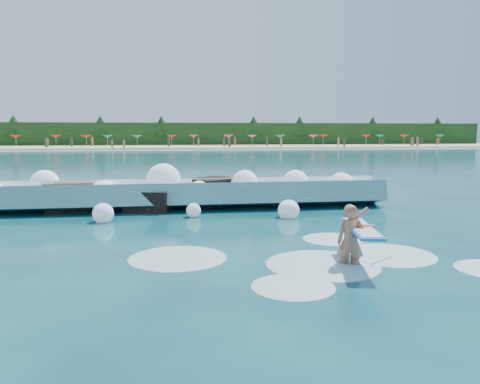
{
  "coord_description": "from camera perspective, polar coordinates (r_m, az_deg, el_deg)",
  "views": [
    {
      "loc": [
        -0.8,
        -12.64,
        3.11
      ],
      "look_at": [
        1.5,
        2.0,
        1.2
      ],
      "focal_mm": 35.0,
      "sensor_mm": 36.0,
      "label": 1
    }
  ],
  "objects": [
    {
      "name": "beachgoers",
      "position": [
        88.26,
        -17.78,
        5.7
      ],
      "size": [
        92.71,
        14.06,
        1.94
      ],
      "color": "#3F332D",
      "rests_on": "ground"
    },
    {
      "name": "wave_spray",
      "position": [
        19.35,
        -7.08,
        0.6
      ],
      "size": [
        15.1,
        4.52,
        1.94
      ],
      "color": "white",
      "rests_on": "ground"
    },
    {
      "name": "surfer_with_board",
      "position": [
        11.21,
        13.61,
        -5.57
      ],
      "size": [
        1.14,
        2.93,
        1.75
      ],
      "color": "#A0664A",
      "rests_on": "ground"
    },
    {
      "name": "beach",
      "position": [
        90.69,
        -8.45,
        5.43
      ],
      "size": [
        140.0,
        20.0,
        0.4
      ],
      "primitive_type": "cube",
      "color": "tan",
      "rests_on": "ground"
    },
    {
      "name": "rock_cluster",
      "position": [
        19.66,
        -12.07,
        -0.66
      ],
      "size": [
        8.29,
        3.27,
        1.34
      ],
      "color": "black",
      "rests_on": "ground"
    },
    {
      "name": "wet_band",
      "position": [
        79.71,
        -8.37,
        5.07
      ],
      "size": [
        140.0,
        5.0,
        0.08
      ],
      "primitive_type": "cube",
      "color": "silver",
      "rests_on": "ground"
    },
    {
      "name": "surf_foam",
      "position": [
        11.67,
        9.07,
        -8.21
      ],
      "size": [
        9.19,
        5.67,
        0.14
      ],
      "color": "silver",
      "rests_on": "ground"
    },
    {
      "name": "ground",
      "position": [
        13.04,
        -5.19,
        -6.48
      ],
      "size": [
        200.0,
        200.0,
        0.0
      ],
      "primitive_type": "plane",
      "color": "#07323F",
      "rests_on": "ground"
    },
    {
      "name": "breaking_wave",
      "position": [
        19.55,
        -7.4,
        -0.35
      ],
      "size": [
        17.02,
        2.69,
        1.47
      ],
      "color": "teal",
      "rests_on": "ground"
    },
    {
      "name": "treeline",
      "position": [
        100.65,
        -8.53,
        6.92
      ],
      "size": [
        140.0,
        4.0,
        5.0
      ],
      "primitive_type": "cube",
      "color": "black",
      "rests_on": "ground"
    },
    {
      "name": "beach_umbrellas",
      "position": [
        92.16,
        -8.59,
        6.74
      ],
      "size": [
        113.3,
        6.88,
        0.5
      ],
      "color": "#137961",
      "rests_on": "ground"
    }
  ]
}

